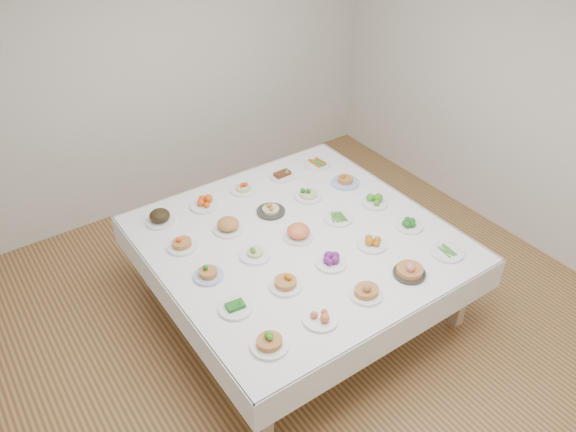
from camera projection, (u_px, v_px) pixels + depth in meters
room_envelope at (316, 132)px, 3.84m from camera, size 5.02×5.02×2.81m
display_table at (298, 243)px, 4.68m from camera, size 2.35×2.35×0.75m
dish_0 at (269, 339)px, 3.66m from camera, size 0.25×0.25×0.15m
dish_1 at (321, 315)px, 3.86m from camera, size 0.25×0.25×0.11m
dish_2 at (367, 288)px, 4.05m from camera, size 0.24×0.24×0.15m
dish_3 at (410, 267)px, 4.23m from camera, size 0.25×0.25×0.16m
dish_4 at (447, 251)px, 4.46m from camera, size 0.26×0.26×0.06m
dish_5 at (235, 305)px, 3.95m from camera, size 0.24×0.24×0.10m
dish_6 at (286, 280)px, 4.13m from camera, size 0.24×0.24×0.14m
dish_7 at (331, 260)px, 4.34m from camera, size 0.24×0.24×0.10m
dish_8 at (372, 241)px, 4.53m from camera, size 0.24×0.24×0.11m
dish_9 at (409, 223)px, 4.74m from camera, size 0.23×0.23×0.09m
dish_10 at (208, 272)px, 4.22m from camera, size 0.23×0.23×0.12m
dish_11 at (255, 251)px, 4.42m from camera, size 0.25×0.25×0.12m
dish_12 at (298, 231)px, 4.60m from camera, size 0.25×0.25×0.15m
dish_13 at (338, 218)px, 4.84m from camera, size 0.24×0.24×0.05m
dish_14 at (375, 200)px, 5.01m from camera, size 0.23×0.23×0.11m
dish_15 at (182, 242)px, 4.50m from camera, size 0.24×0.24×0.13m
dish_16 at (228, 223)px, 4.68m from camera, size 0.29×0.29×0.16m
dish_17 at (271, 208)px, 4.90m from camera, size 0.25×0.25×0.12m
dish_18 at (309, 191)px, 5.08m from camera, size 0.28×0.28×0.15m
dish_19 at (345, 179)px, 5.28m from camera, size 0.26×0.26×0.13m
dish_20 at (160, 215)px, 4.77m from camera, size 0.28×0.28×0.15m
dish_21 at (204, 202)px, 4.98m from camera, size 0.25×0.25×0.11m
dish_22 at (244, 187)px, 5.18m from camera, size 0.23×0.23×0.12m
dish_23 at (282, 174)px, 5.38m from camera, size 0.23×0.23×0.10m
dish_24 at (318, 163)px, 5.58m from camera, size 0.26×0.26×0.06m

